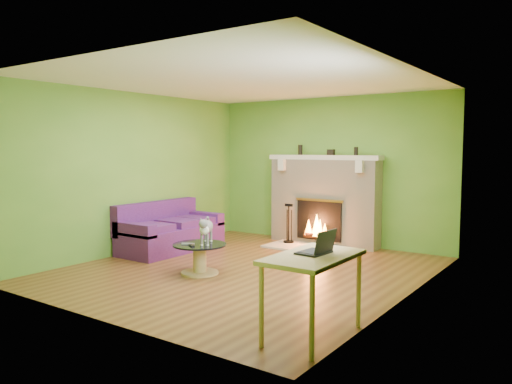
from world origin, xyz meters
TOP-DOWN VIEW (x-y plane):
  - floor at (0.00, 0.00)m, footprint 5.00×5.00m
  - ceiling at (0.00, 0.00)m, footprint 5.00×5.00m
  - wall_back at (0.00, 2.50)m, footprint 5.00×0.00m
  - wall_front at (0.00, -2.50)m, footprint 5.00×0.00m
  - wall_left at (-2.25, 0.00)m, footprint 0.00×5.00m
  - wall_right at (2.25, 0.00)m, footprint 0.00×5.00m
  - window_frame at (2.24, -0.90)m, footprint 0.00×1.20m
  - window_pane at (2.23, -0.90)m, footprint 0.00×1.06m
  - fireplace at (0.00, 2.32)m, footprint 2.10×0.46m
  - hearth at (0.00, 1.80)m, footprint 1.50×0.75m
  - mantel at (0.00, 2.30)m, footprint 2.10×0.28m
  - sofa at (-1.86, 0.36)m, footprint 0.85×1.79m
  - coffee_table at (-0.40, -0.54)m, footprint 0.72×0.72m
  - desk at (1.95, -1.68)m, footprint 0.59×1.02m
  - cat at (-0.32, -0.49)m, footprint 0.51×0.64m
  - remote_silver at (-0.50, -0.66)m, footprint 0.17×0.12m
  - remote_black at (-0.38, -0.72)m, footprint 0.16×0.12m
  - laptop at (1.93, -1.63)m, footprint 0.29×0.32m
  - fire_tools at (-0.50, 1.95)m, footprint 0.19×0.19m
  - mantel_vase_left at (-0.49, 2.33)m, footprint 0.08×0.08m
  - mantel_vase_right at (0.59, 2.33)m, footprint 0.07×0.07m
  - mantel_box at (0.12, 2.33)m, footprint 0.12×0.08m

SIDE VIEW (x-z plane):
  - floor at x=0.00m, z-range 0.00..0.00m
  - hearth at x=0.00m, z-range 0.00..0.03m
  - coffee_table at x=-0.40m, z-range 0.03..0.44m
  - sofa at x=-1.86m, z-range -0.09..0.71m
  - fire_tools at x=-0.50m, z-range 0.03..0.73m
  - remote_black at x=-0.38m, z-range 0.41..0.43m
  - remote_silver at x=-0.50m, z-range 0.41..0.43m
  - cat at x=-0.32m, z-range 0.41..0.79m
  - desk at x=1.95m, z-range 0.28..1.04m
  - fireplace at x=0.00m, z-range -0.02..1.56m
  - laptop at x=1.93m, z-range 0.75..0.98m
  - wall_back at x=0.00m, z-range -1.20..3.80m
  - wall_front at x=0.00m, z-range -1.20..3.80m
  - wall_left at x=-2.25m, z-range -1.20..3.80m
  - wall_right at x=2.25m, z-range -1.20..3.80m
  - mantel at x=0.00m, z-range 1.50..1.58m
  - window_frame at x=2.24m, z-range 0.95..2.15m
  - window_pane at x=2.23m, z-range 1.02..2.08m
  - mantel_box at x=0.12m, z-range 1.58..1.68m
  - mantel_vase_right at x=0.59m, z-range 1.58..1.72m
  - mantel_vase_left at x=-0.49m, z-range 1.58..1.76m
  - ceiling at x=0.00m, z-range 2.60..2.60m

